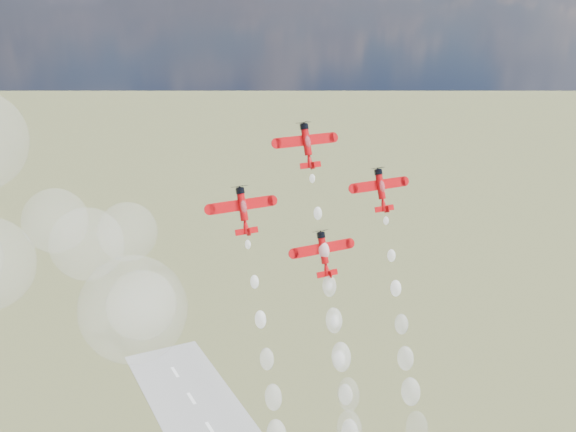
# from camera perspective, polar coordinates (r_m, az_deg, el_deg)

# --- Properties ---
(plane_lead) EXTENTS (12.78, 5.64, 8.78)m
(plane_lead) POSITION_cam_1_polar(r_m,az_deg,el_deg) (133.93, 1.61, 6.08)
(plane_lead) COLOR #BF090C
(plane_lead) RESTS_ON ground
(plane_left) EXTENTS (12.78, 5.64, 8.78)m
(plane_left) POSITION_cam_1_polar(r_m,az_deg,el_deg) (126.94, -3.83, 0.57)
(plane_left) COLOR #BF090C
(plane_left) RESTS_ON ground
(plane_right) EXTENTS (12.78, 5.64, 8.78)m
(plane_right) POSITION_cam_1_polar(r_m,az_deg,el_deg) (141.17, 7.87, 2.29)
(plane_right) COLOR #BF090C
(plane_right) RESTS_ON ground
(plane_slot) EXTENTS (12.78, 5.64, 8.78)m
(plane_slot) POSITION_cam_1_polar(r_m,az_deg,el_deg) (133.63, 3.04, -3.12)
(plane_slot) COLOR #BF090C
(plane_slot) RESTS_ON ground
(smoke_trail_lead) EXTENTS (5.42, 23.08, 56.67)m
(smoke_trail_lead) POSITION_cam_1_polar(r_m,az_deg,el_deg) (139.17, 5.11, -15.71)
(smoke_trail_lead) COLOR white
(smoke_trail_lead) RESTS_ON plane_lead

